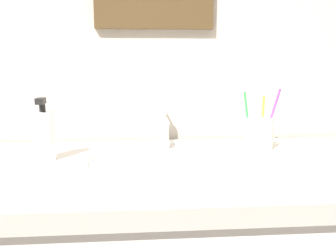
{
  "coord_description": "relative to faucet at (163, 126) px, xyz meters",
  "views": [
    {
      "loc": [
        -0.05,
        -0.87,
        1.12
      ],
      "look_at": [
        0.02,
        0.04,
        0.95
      ],
      "focal_mm": 38.04,
      "sensor_mm": 36.0,
      "label": 1
    }
  ],
  "objects": [
    {
      "name": "faucet",
      "position": [
        0.0,
        0.0,
        0.0
      ],
      "size": [
        0.02,
        0.16,
        0.11
      ],
      "color": "silver",
      "rests_on": "sink_basin"
    },
    {
      "name": "toothbrush_purple",
      "position": [
        0.32,
        -0.08,
        0.06
      ],
      "size": [
        0.06,
        0.01,
        0.2
      ],
      "color": "purple",
      "rests_on": "toothbrush_cup"
    },
    {
      "name": "tiled_wall_back",
      "position": [
        -0.02,
        0.09,
        0.28
      ],
      "size": [
        2.45,
        0.04,
        2.4
      ],
      "primitive_type": "cube",
      "color": "beige",
      "rests_on": "ground"
    },
    {
      "name": "toothbrush_cup",
      "position": [
        0.28,
        -0.09,
        -0.01
      ],
      "size": [
        0.08,
        0.08,
        0.09
      ],
      "primitive_type": "cylinder",
      "color": "white",
      "rests_on": "vanity_counter"
    },
    {
      "name": "toothbrush_yellow",
      "position": [
        0.3,
        -0.07,
        0.05
      ],
      "size": [
        0.02,
        0.03,
        0.17
      ],
      "color": "yellow",
      "rests_on": "toothbrush_cup"
    },
    {
      "name": "toothbrush_green",
      "position": [
        0.24,
        -0.07,
        0.06
      ],
      "size": [
        0.03,
        0.03,
        0.19
      ],
      "color": "green",
      "rests_on": "toothbrush_cup"
    },
    {
      "name": "sink_basin",
      "position": [
        -0.0,
        -0.21,
        -0.09
      ],
      "size": [
        0.46,
        0.46,
        0.1
      ],
      "color": "white",
      "rests_on": "vanity_counter"
    },
    {
      "name": "soap_dispenser",
      "position": [
        -0.32,
        -0.17,
        0.01
      ],
      "size": [
        0.06,
        0.06,
        0.17
      ],
      "color": "white",
      "rests_on": "vanity_counter"
    }
  ]
}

